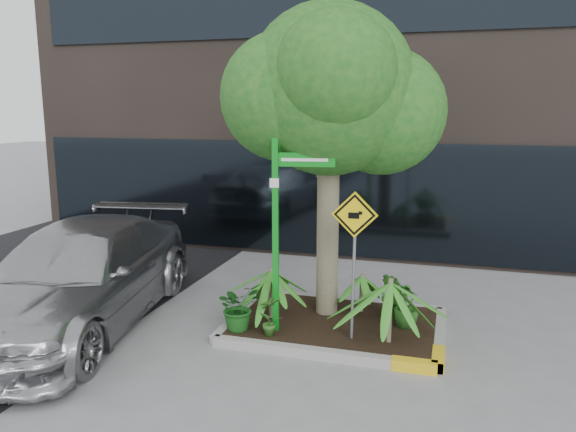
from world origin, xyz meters
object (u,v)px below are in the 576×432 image
(street_sign_post, at_px, (280,214))
(cattle_sign, at_px, (354,240))
(tree, at_px, (330,90))
(parked_car, at_px, (79,276))

(street_sign_post, distance_m, cattle_sign, 1.15)
(tree, bearing_deg, cattle_sign, -57.15)
(tree, distance_m, cattle_sign, 2.38)
(tree, height_order, parked_car, tree)
(parked_car, distance_m, street_sign_post, 3.46)
(street_sign_post, bearing_deg, parked_car, 178.17)
(tree, height_order, cattle_sign, tree)
(tree, bearing_deg, street_sign_post, -119.96)
(parked_car, bearing_deg, cattle_sign, -3.13)
(tree, relative_size, cattle_sign, 2.37)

